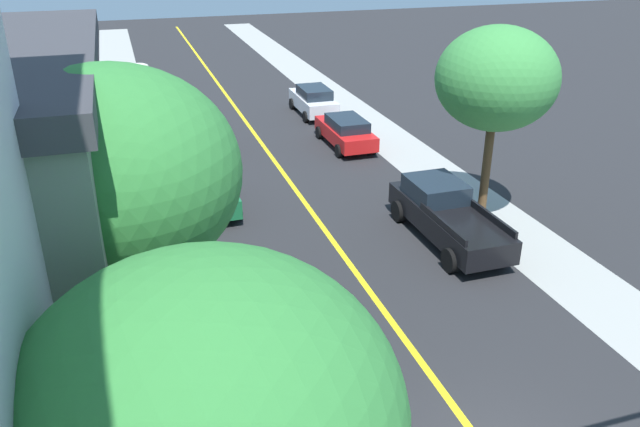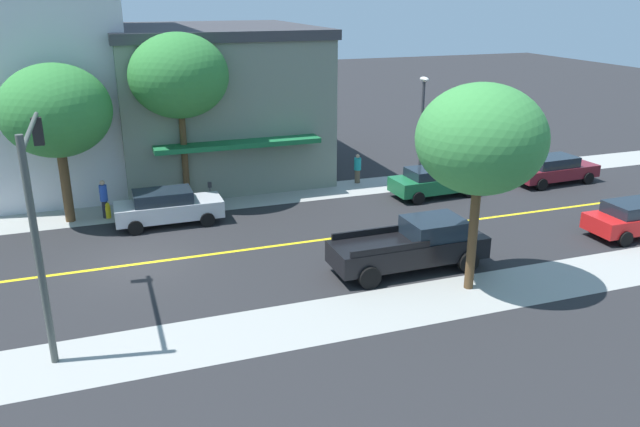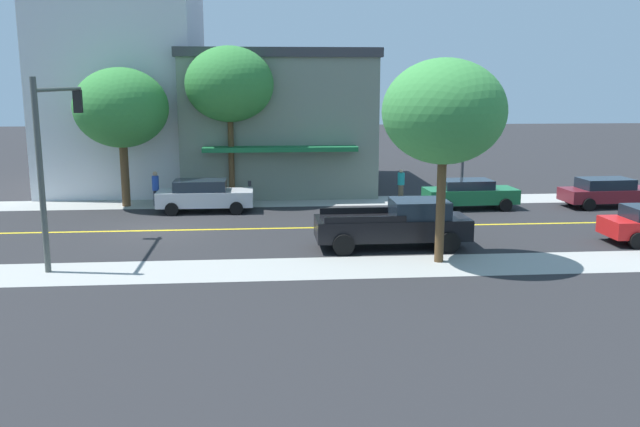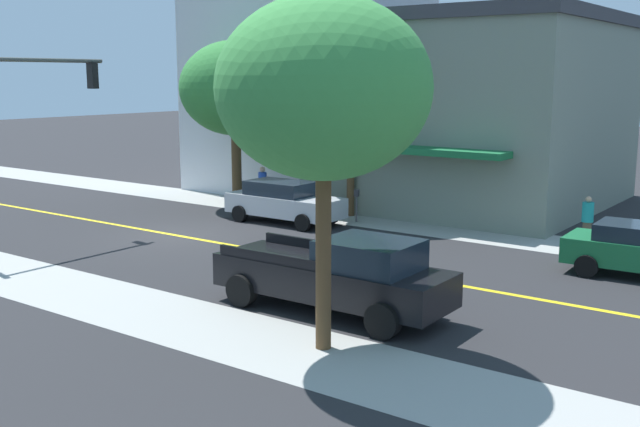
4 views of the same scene
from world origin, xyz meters
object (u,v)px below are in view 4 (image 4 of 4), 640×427
at_px(street_tree_right_corner, 351,59).
at_px(traffic_light_mast, 6,113).
at_px(pedestrian_teal_shirt, 587,219).
at_px(small_dog, 276,202).
at_px(street_tree_left_far, 235,89).
at_px(pedestrian_blue_shirt, 263,187).
at_px(black_pickup_truck, 339,274).
at_px(silver_sedan_left_curb, 284,201).
at_px(parking_meter, 357,201).
at_px(street_tree_left_near, 324,89).
at_px(fire_hydrant, 264,201).

distance_m(street_tree_right_corner, traffic_light_mast, 12.67).
distance_m(pedestrian_teal_shirt, small_dog, 12.30).
bearing_deg(street_tree_left_far, pedestrian_blue_shirt, 86.93).
xyz_separation_m(black_pickup_truck, pedestrian_blue_shirt, (-9.75, -10.64, 0.02)).
height_order(street_tree_left_far, silver_sedan_left_curb, street_tree_left_far).
xyz_separation_m(street_tree_left_far, traffic_light_mast, (10.45, -0.21, -0.63)).
relative_size(traffic_light_mast, black_pickup_truck, 1.10).
relative_size(street_tree_left_far, traffic_light_mast, 1.08).
distance_m(parking_meter, black_pickup_truck, 11.25).
distance_m(street_tree_left_far, black_pickup_truck, 16.17).
xyz_separation_m(street_tree_left_far, silver_sedan_left_curb, (1.92, 4.15, -4.17)).
height_order(street_tree_left_near, street_tree_left_far, street_tree_left_near).
bearing_deg(street_tree_left_near, pedestrian_teal_shirt, 174.28).
bearing_deg(parking_meter, fire_hydrant, -90.68).
xyz_separation_m(street_tree_right_corner, parking_meter, (1.00, 0.95, -5.32)).
bearing_deg(parking_meter, pedestrian_blue_shirt, -91.56).
relative_size(street_tree_left_near, black_pickup_truck, 1.21).
height_order(street_tree_right_corner, silver_sedan_left_curb, street_tree_right_corner).
height_order(traffic_light_mast, pedestrian_teal_shirt, traffic_light_mast).
relative_size(street_tree_left_far, silver_sedan_left_curb, 1.51).
distance_m(silver_sedan_left_curb, pedestrian_teal_shirt, 10.93).
xyz_separation_m(street_tree_left_near, street_tree_left_far, (-11.97, -13.27, -0.29)).
relative_size(traffic_light_mast, pedestrian_blue_shirt, 3.62).
height_order(pedestrian_teal_shirt, pedestrian_blue_shirt, pedestrian_blue_shirt).
bearing_deg(pedestrian_blue_shirt, black_pickup_truck, -109.82).
relative_size(pedestrian_blue_shirt, small_dog, 2.44).
bearing_deg(fire_hydrant, silver_sedan_left_curb, 54.93).
xyz_separation_m(silver_sedan_left_curb, pedestrian_teal_shirt, (-3.19, 10.45, 0.00)).
bearing_deg(silver_sedan_left_curb, pedestrian_teal_shirt, 17.02).
height_order(street_tree_left_near, silver_sedan_left_curb, street_tree_left_near).
relative_size(pedestrian_teal_shirt, pedestrian_blue_shirt, 0.89).
relative_size(street_tree_left_far, pedestrian_blue_shirt, 3.93).
height_order(street_tree_left_near, parking_meter, street_tree_left_near).
bearing_deg(street_tree_right_corner, black_pickup_truck, 32.57).
distance_m(black_pickup_truck, pedestrian_teal_shirt, 11.36).
bearing_deg(traffic_light_mast, pedestrian_blue_shirt, -9.53).
height_order(traffic_light_mast, silver_sedan_left_curb, traffic_light_mast).
relative_size(fire_hydrant, black_pickup_truck, 0.13).
relative_size(street_tree_left_near, small_dog, 9.72).
relative_size(black_pickup_truck, pedestrian_blue_shirt, 3.30).
xyz_separation_m(parking_meter, pedestrian_teal_shirt, (-1.48, 8.26, -0.01)).
bearing_deg(traffic_light_mast, pedestrian_teal_shirt, -51.66).
relative_size(street_tree_right_corner, pedestrian_teal_shirt, 5.10).
xyz_separation_m(street_tree_right_corner, pedestrian_blue_shirt, (0.87, -3.86, -5.21)).
distance_m(street_tree_right_corner, black_pickup_truck, 13.64).
xyz_separation_m(street_tree_left_near, fire_hydrant, (-11.81, -11.64, -4.93)).
bearing_deg(street_tree_left_near, small_dog, -137.01).
bearing_deg(pedestrian_teal_shirt, silver_sedan_left_curb, 0.98).
xyz_separation_m(street_tree_left_far, fire_hydrant, (0.16, 1.63, -4.63)).
distance_m(traffic_light_mast, pedestrian_teal_shirt, 19.21).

